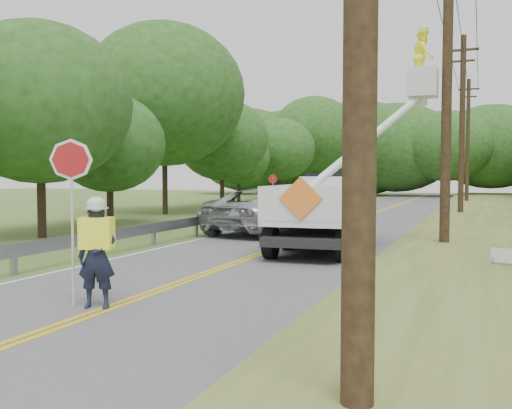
% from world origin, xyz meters
% --- Properties ---
extents(ground, '(140.00, 140.00, 0.00)m').
position_xyz_m(ground, '(0.00, 0.00, 0.00)').
color(ground, '#3F5F25').
rests_on(ground, ground).
extents(road, '(7.20, 96.00, 0.03)m').
position_xyz_m(road, '(0.00, 14.00, 0.01)').
color(road, '#535456').
rests_on(road, ground).
extents(guardrail, '(0.18, 48.00, 0.77)m').
position_xyz_m(guardrail, '(-4.02, 14.91, 0.55)').
color(guardrail, gray).
rests_on(guardrail, ground).
extents(utility_poles, '(1.60, 43.30, 10.00)m').
position_xyz_m(utility_poles, '(5.00, 17.02, 5.27)').
color(utility_poles, black).
rests_on(utility_poles, ground).
extents(tall_grass_verge, '(7.00, 96.00, 0.30)m').
position_xyz_m(tall_grass_verge, '(7.10, 14.00, 0.15)').
color(tall_grass_verge, '#546424').
rests_on(tall_grass_verge, ground).
extents(treeline_left, '(11.34, 54.51, 11.40)m').
position_xyz_m(treeline_left, '(-10.51, 28.75, 5.82)').
color(treeline_left, '#332319').
rests_on(treeline_left, ground).
extents(treeline_horizon, '(58.34, 15.14, 12.51)m').
position_xyz_m(treeline_horizon, '(0.83, 56.08, 5.50)').
color(treeline_horizon, '#234213').
rests_on(treeline_horizon, ground).
extents(flagger, '(1.11, 0.66, 2.96)m').
position_xyz_m(flagger, '(-0.21, -0.94, 1.07)').
color(flagger, '#191E33').
rests_on(flagger, road).
extents(bucket_truck, '(4.75, 7.09, 6.77)m').
position_xyz_m(bucket_truck, '(1.55, 9.22, 1.55)').
color(bucket_truck, black).
rests_on(bucket_truck, road).
extents(suv_silver, '(4.21, 6.97, 1.81)m').
position_xyz_m(suv_silver, '(-1.83, 12.26, 0.92)').
color(suv_silver, '#B2B3BA').
rests_on(suv_silver, road).
extents(suv_darkgrey, '(3.80, 6.03, 1.63)m').
position_xyz_m(suv_darkgrey, '(-2.26, 22.59, 0.83)').
color(suv_darkgrey, '#32343A').
rests_on(suv_darkgrey, road).
extents(stop_sign_permanent, '(0.46, 0.27, 2.40)m').
position_xyz_m(stop_sign_permanent, '(-4.64, 20.02, 1.58)').
color(stop_sign_permanent, gray).
rests_on(stop_sign_permanent, ground).
extents(yard_sign, '(0.45, 0.18, 0.68)m').
position_xyz_m(yard_sign, '(6.48, 4.94, 0.49)').
color(yard_sign, white).
rests_on(yard_sign, ground).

